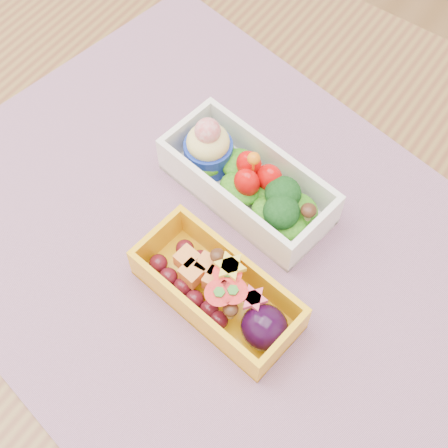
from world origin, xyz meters
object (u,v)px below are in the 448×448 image
Objects in this scene: placemat at (214,244)px; bento_white at (247,181)px; table at (227,329)px; bento_yellow at (220,292)px.

placemat is 3.15× the size of bento_white.
placemat is (-0.04, 0.03, 0.10)m from table.
placemat is at bearing 140.00° from table.
table is 6.77× the size of bento_white.
bento_white is 1.13× the size of bento_yellow.
bento_yellow is at bearing -58.76° from bento_white.
bento_white is at bearing 115.05° from table.
placemat reaches higher than table.
table is 0.12m from bento_yellow.
placemat is 3.54× the size of bento_yellow.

